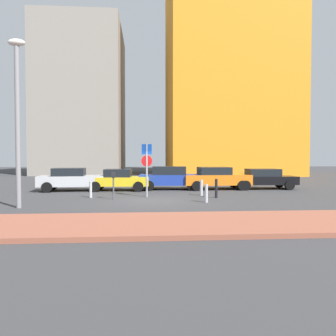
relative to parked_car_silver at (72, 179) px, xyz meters
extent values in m
plane|color=#38383A|center=(4.80, -5.09, -0.76)|extent=(120.00, 120.00, 0.00)
cube|color=#93513D|center=(4.80, -11.06, -0.69)|extent=(40.00, 3.54, 0.14)
cube|color=#B7BABF|center=(0.06, 0.00, -0.11)|extent=(4.35, 2.07, 0.65)
cube|color=black|center=(-0.19, -0.02, 0.46)|extent=(2.08, 1.76, 0.49)
cylinder|color=black|center=(1.42, 0.99, -0.44)|extent=(0.66, 0.27, 0.64)
cylinder|color=black|center=(1.56, -0.75, -0.44)|extent=(0.66, 0.27, 0.64)
cylinder|color=black|center=(-1.44, 0.76, -0.44)|extent=(0.66, 0.27, 0.64)
cylinder|color=black|center=(-1.31, -0.98, -0.44)|extent=(0.66, 0.27, 0.64)
cube|color=gold|center=(2.93, 0.00, -0.16)|extent=(4.01, 1.85, 0.57)
cube|color=black|center=(2.91, 0.00, 0.38)|extent=(1.75, 1.60, 0.50)
cylinder|color=black|center=(4.30, 0.76, -0.44)|extent=(0.65, 0.25, 0.64)
cylinder|color=black|center=(4.22, -0.89, -0.44)|extent=(0.65, 0.25, 0.64)
cylinder|color=black|center=(1.63, 0.90, -0.44)|extent=(0.65, 0.25, 0.64)
cylinder|color=black|center=(1.55, -0.76, -0.44)|extent=(0.65, 0.25, 0.64)
cube|color=#1E389E|center=(6.35, 0.45, -0.10)|extent=(4.20, 1.96, 0.68)
cube|color=black|center=(6.25, 0.45, 0.51)|extent=(2.27, 1.70, 0.54)
cylinder|color=black|center=(7.79, 1.21, -0.44)|extent=(0.65, 0.26, 0.64)
cylinder|color=black|center=(7.69, -0.49, -0.44)|extent=(0.65, 0.26, 0.64)
cylinder|color=black|center=(5.01, 1.38, -0.44)|extent=(0.65, 0.26, 0.64)
cylinder|color=black|center=(4.90, -0.32, -0.44)|extent=(0.65, 0.26, 0.64)
cube|color=orange|center=(9.42, 0.32, -0.10)|extent=(4.44, 1.94, 0.67)
cube|color=black|center=(9.26, 0.32, 0.49)|extent=(2.08, 1.73, 0.50)
cylinder|color=black|center=(10.89, 1.27, -0.44)|extent=(0.65, 0.24, 0.64)
cylinder|color=black|center=(10.93, -0.56, -0.44)|extent=(0.65, 0.24, 0.64)
cylinder|color=black|center=(7.90, 1.20, -0.44)|extent=(0.65, 0.24, 0.64)
cylinder|color=black|center=(7.94, -0.63, -0.44)|extent=(0.65, 0.24, 0.64)
cube|color=black|center=(12.64, 0.31, -0.16)|extent=(4.33, 1.71, 0.55)
cube|color=black|center=(12.60, 0.31, 0.36)|extent=(2.09, 1.55, 0.50)
cylinder|color=black|center=(14.12, 1.12, -0.44)|extent=(0.64, 0.23, 0.64)
cylinder|color=black|center=(14.10, -0.54, -0.44)|extent=(0.64, 0.23, 0.64)
cylinder|color=black|center=(11.18, 1.15, -0.44)|extent=(0.64, 0.23, 0.64)
cylinder|color=black|center=(11.16, -0.50, -0.44)|extent=(0.64, 0.23, 0.64)
cylinder|color=gray|center=(4.73, -3.63, 0.68)|extent=(0.10, 0.10, 2.88)
cube|color=#1447B7|center=(4.73, -3.63, 1.81)|extent=(0.54, 0.19, 0.55)
cylinder|color=red|center=(4.73, -3.63, 1.19)|extent=(0.58, 0.20, 0.60)
cylinder|color=#4C4C51|center=(3.04, -4.49, -0.21)|extent=(0.08, 0.08, 1.11)
cube|color=black|center=(3.04, -4.49, 0.49)|extent=(0.18, 0.14, 0.28)
cylinder|color=gray|center=(-0.68, -6.99, 2.62)|extent=(0.20, 0.20, 6.75)
ellipsoid|color=silver|center=(-0.68, -6.99, 6.14)|extent=(0.70, 0.36, 0.30)
cylinder|color=#B7B7BC|center=(7.78, -3.21, -0.32)|extent=(0.16, 0.16, 0.88)
cylinder|color=#B7B7BC|center=(1.77, -3.71, -0.33)|extent=(0.14, 0.14, 0.86)
cylinder|color=black|center=(8.38, -4.25, -0.26)|extent=(0.14, 0.14, 1.01)
cylinder|color=#B7B7BC|center=(7.53, -5.93, -0.32)|extent=(0.15, 0.15, 0.87)
cube|color=orange|center=(15.24, 19.56, 15.06)|extent=(15.18, 12.42, 31.64)
cube|color=gray|center=(-3.59, 23.40, 8.89)|extent=(10.40, 13.25, 19.30)
camera|label=1|loc=(4.61, -20.90, 1.36)|focal=34.38mm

